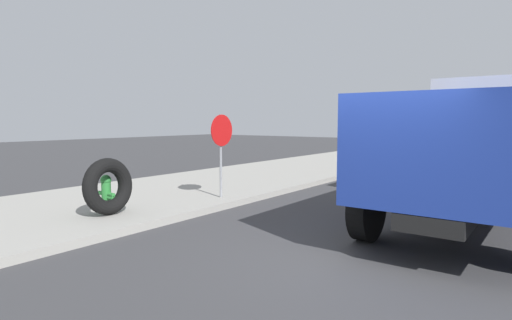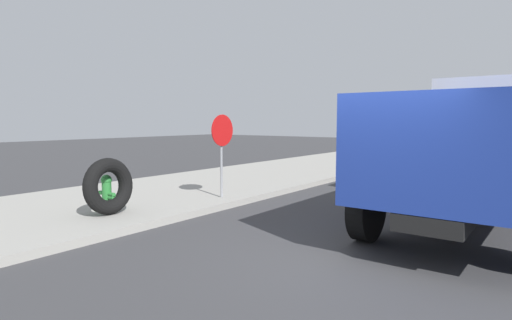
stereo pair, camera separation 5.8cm
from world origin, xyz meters
name	(u,v)px [view 1 (the left image)]	position (x,y,z in m)	size (l,w,h in m)	color
ground_plane	(375,260)	(0.00, 0.00, 0.00)	(80.00, 80.00, 0.00)	#38383A
sidewalk_curb	(108,203)	(0.00, 6.50, 0.07)	(36.00, 5.00, 0.15)	#99968E
fire_hydrant	(106,192)	(-0.79, 5.36, 0.56)	(0.22, 0.49, 0.77)	#2D8438
loose_tire	(108,186)	(-0.92, 5.11, 0.72)	(1.13, 1.13, 0.28)	black
stop_sign	(221,140)	(1.84, 4.54, 1.54)	(0.76, 0.08, 2.01)	gray
dump_truck_blue	(478,141)	(3.40, -0.76, 1.61)	(7.00, 2.80, 3.00)	#1E3899
dump_truck_red	(495,130)	(14.52, 0.26, 1.61)	(7.01, 2.81, 3.00)	red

